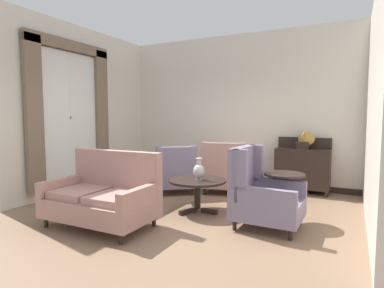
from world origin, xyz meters
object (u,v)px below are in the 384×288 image
porcelain_vase (199,171)px  gramophone (305,137)px  settee (103,197)px  sideboard (302,168)px  coffee_table (197,185)px  armchair_beside_settee (224,171)px  side_table (284,192)px  armchair_back_corner (261,195)px  armchair_near_sideboard (175,172)px

porcelain_vase → gramophone: 2.48m
porcelain_vase → settee: 1.52m
settee → sideboard: bearing=55.7°
coffee_table → porcelain_vase: bearing=-26.4°
settee → armchair_beside_settee: bearing=71.6°
coffee_table → sideboard: (1.33, 2.10, 0.07)m
settee → armchair_beside_settee: settee is taller
settee → gramophone: (2.27, 3.21, 0.72)m
side_table → armchair_beside_settee: bearing=138.5°
porcelain_vase → armchair_back_corner: (1.06, -0.21, -0.22)m
armchair_near_sideboard → armchair_back_corner: bearing=112.4°
porcelain_vase → gramophone: bearing=56.6°
settee → porcelain_vase: bearing=51.5°
gramophone → porcelain_vase: bearing=-123.4°
coffee_table → armchair_back_corner: armchair_back_corner is taller
armchair_near_sideboard → sideboard: (2.31, 1.13, 0.10)m
gramophone → armchair_near_sideboard: bearing=-156.0°
porcelain_vase → sideboard: (1.29, 2.12, -0.16)m
porcelain_vase → sideboard: bearing=58.6°
armchair_back_corner → sideboard: same height
porcelain_vase → gramophone: gramophone is taller
coffee_table → armchair_near_sideboard: armchair_near_sideboard is taller
armchair_back_corner → armchair_near_sideboard: 2.40m
settee → armchair_near_sideboard: 2.17m
coffee_table → side_table: bearing=4.8°
settee → armchair_back_corner: (1.99, 0.97, 0.04)m
settee → armchair_back_corner: armchair_back_corner is taller
coffee_table → side_table: side_table is taller
coffee_table → side_table: 1.35m
armchair_beside_settee → side_table: 1.88m
side_table → sideboard: sideboard is taller
gramophone → coffee_table: bearing=-124.3°
porcelain_vase → gramophone: size_ratio=0.71×
porcelain_vase → armchair_beside_settee: armchair_beside_settee is taller
armchair_near_sideboard → porcelain_vase: bearing=98.1°
armchair_back_corner → gramophone: size_ratio=2.22×
armchair_back_corner → coffee_table: bearing=79.6°
settee → armchair_near_sideboard: settee is taller
armchair_near_sideboard → sideboard: bearing=168.5°
settee → side_table: (2.24, 1.31, 0.02)m
settee → side_table: 2.59m
armchair_beside_settee → settee: bearing=59.8°
armchair_back_corner → porcelain_vase: bearing=80.1°
armchair_back_corner → armchair_near_sideboard: armchair_back_corner is taller
settee → armchair_near_sideboard: bearing=91.9°
coffee_table → settee: (-0.89, -1.20, -0.02)m
armchair_near_sideboard → gramophone: gramophone is taller
settee → side_table: size_ratio=2.12×
coffee_table → armchair_back_corner: 1.12m
sideboard → gramophone: size_ratio=2.22×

